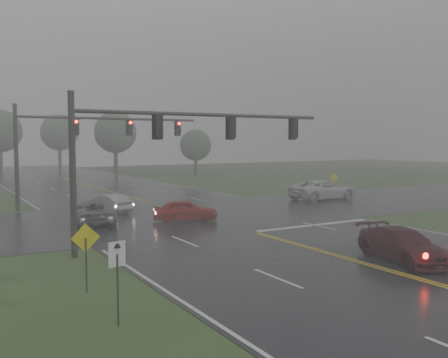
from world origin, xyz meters
TOP-DOWN VIEW (x-y plane):
  - main_road at (0.00, 20.00)m, footprint 18.00×160.00m
  - cross_street at (0.00, 22.00)m, footprint 120.00×14.00m
  - stop_bar at (4.50, 14.40)m, footprint 8.50×0.50m
  - sedan_maroon at (1.73, 5.46)m, footprint 2.92×5.11m
  - sedan_red at (-1.61, 19.79)m, footprint 4.43×2.91m
  - sedan_silver at (-4.61, 26.20)m, footprint 2.47×4.28m
  - car_grey at (-7.01, 21.92)m, footprint 3.24×5.53m
  - pickup_white at (13.99, 24.35)m, footprint 6.21×2.92m
  - signal_gantry_near at (-5.94, 13.39)m, footprint 13.76×0.32m
  - signal_gantry_far at (-5.64, 30.27)m, footprint 14.65×0.40m
  - sign_diamond_west at (-11.12, 7.93)m, footprint 0.99×0.09m
  - sign_arrow_white at (-11.18, 4.42)m, footprint 0.52×0.16m
  - sign_diamond_east at (14.53, 23.55)m, footprint 1.02×0.11m
  - tree_ne_a at (10.12, 69.59)m, footprint 6.73×6.73m
  - tree_n_mid at (-5.96, 78.80)m, footprint 6.93×6.93m
  - tree_e_near at (18.35, 57.35)m, footprint 4.66×4.66m
  - tree_n_far at (5.45, 88.77)m, footprint 6.94×6.94m

SIDE VIEW (x-z plane):
  - main_road at x=0.00m, z-range -0.01..0.01m
  - cross_street at x=0.00m, z-range -0.01..0.01m
  - stop_bar at x=4.50m, z-range 0.00..0.00m
  - sedan_maroon at x=1.73m, z-range -0.70..0.70m
  - sedan_red at x=-1.61m, z-range -0.70..0.70m
  - sedan_silver at x=-4.61m, z-range -0.67..0.67m
  - car_grey at x=-7.01m, z-range -0.72..0.72m
  - pickup_white at x=13.99m, z-range -0.86..0.86m
  - sign_diamond_west at x=-11.12m, z-range 0.42..2.80m
  - sign_diamond_east at x=14.53m, z-range 0.43..2.87m
  - sign_arrow_white at x=-11.18m, z-range 0.48..2.86m
  - tree_e_near at x=18.35m, z-range 1.07..7.91m
  - signal_gantry_near at x=-5.94m, z-range 1.50..8.84m
  - signal_gantry_far at x=-5.64m, z-range 1.61..9.47m
  - tree_ne_a at x=10.12m, z-range 1.55..11.44m
  - tree_n_mid at x=-5.96m, z-range 1.61..11.79m
  - tree_n_far at x=5.45m, z-range 1.61..11.81m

